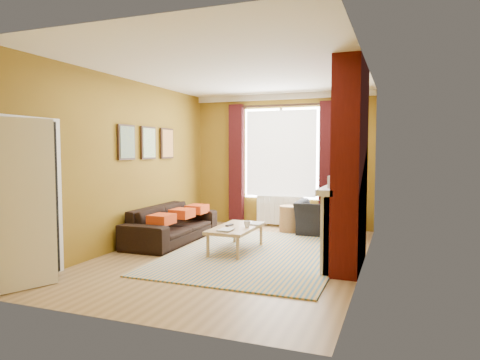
# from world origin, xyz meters

# --- Properties ---
(ground) EXTENTS (5.50, 5.50, 0.00)m
(ground) POSITION_xyz_m (0.00, 0.00, 0.00)
(ground) COLOR olive
(ground) RESTS_ON ground
(room_walls) EXTENTS (3.82, 5.54, 2.83)m
(room_walls) POSITION_xyz_m (0.63, 0.28, 1.38)
(room_walls) COLOR #816118
(room_walls) RESTS_ON ground
(striped_rug) EXTENTS (2.52, 3.49, 0.02)m
(striped_rug) POSITION_xyz_m (0.30, 0.17, 0.01)
(striped_rug) COLOR teal
(striped_rug) RESTS_ON ground
(sofa) EXTENTS (0.87, 2.16, 0.63)m
(sofa) POSITION_xyz_m (-1.42, 0.58, 0.31)
(sofa) COLOR black
(sofa) RESTS_ON ground
(armchair) EXTENTS (1.00, 0.88, 0.65)m
(armchair) POSITION_xyz_m (1.01, 2.09, 0.33)
(armchair) COLOR black
(armchair) RESTS_ON ground
(coffee_table) EXTENTS (0.61, 1.21, 0.40)m
(coffee_table) POSITION_xyz_m (-0.07, 0.25, 0.36)
(coffee_table) COLOR tan
(coffee_table) RESTS_ON ground
(wicker_stool) EXTENTS (0.51, 0.51, 0.51)m
(wicker_stool) POSITION_xyz_m (0.32, 2.20, 0.26)
(wicker_stool) COLOR olive
(wicker_stool) RESTS_ON ground
(floor_lamp) EXTENTS (0.27, 0.27, 1.45)m
(floor_lamp) POSITION_xyz_m (1.55, 2.17, 1.15)
(floor_lamp) COLOR black
(floor_lamp) RESTS_ON ground
(book_a) EXTENTS (0.21, 0.28, 0.03)m
(book_a) POSITION_xyz_m (-0.19, -0.12, 0.42)
(book_a) COLOR #999999
(book_a) RESTS_ON coffee_table
(book_b) EXTENTS (0.24, 0.31, 0.02)m
(book_b) POSITION_xyz_m (0.06, 0.58, 0.41)
(book_b) COLOR #999999
(book_b) RESTS_ON coffee_table
(mug) EXTENTS (0.14, 0.14, 0.10)m
(mug) POSITION_xyz_m (0.12, 0.25, 0.45)
(mug) COLOR #999999
(mug) RESTS_ON coffee_table
(tv_remote) EXTENTS (0.08, 0.18, 0.02)m
(tv_remote) POSITION_xyz_m (-0.19, 0.27, 0.41)
(tv_remote) COLOR #232325
(tv_remote) RESTS_ON coffee_table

